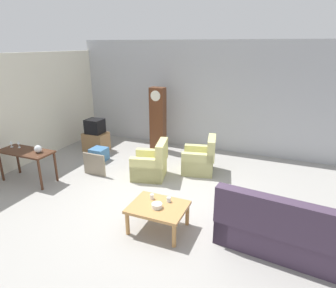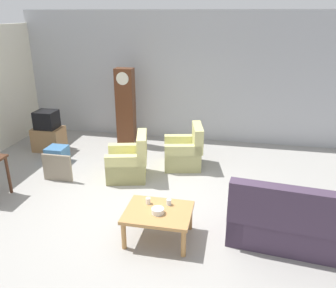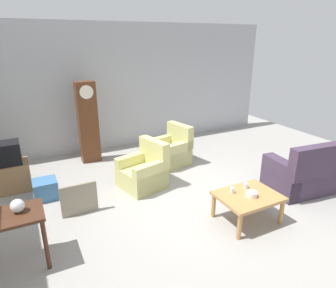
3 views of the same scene
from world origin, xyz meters
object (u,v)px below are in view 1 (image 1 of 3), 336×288
object	(u,v)px
console_table_dark	(26,155)
storage_box_blue	(99,154)
cup_white_porcelain	(152,197)
bowl_white_stacked	(157,206)
tv_crt	(95,126)
cup_blue_rimmed	(169,200)
armchair_olive_far	(200,160)
couch_floral	(287,232)
wine_glass_tall	(11,143)
grandfather_clock	(158,119)
coffee_table_wood	(158,209)
wine_glass_mid	(19,143)
glass_dome_cloche	(38,149)
armchair_olive_near	(151,165)
framed_picture_leaning	(94,165)
tv_stand_cabinet	(96,142)

from	to	relation	value
console_table_dark	storage_box_blue	distance (m)	1.92
cup_white_porcelain	bowl_white_stacked	size ratio (longest dim) A/B	0.52
tv_crt	cup_blue_rimmed	world-z (taller)	tv_crt
armchair_olive_far	tv_crt	bearing A→B (deg)	175.21
couch_floral	wine_glass_tall	bearing A→B (deg)	176.41
wine_glass_tall	grandfather_clock	bearing A→B (deg)	51.32
couch_floral	storage_box_blue	xyz separation A→B (m)	(-4.89, 2.02, -0.17)
storage_box_blue	cup_white_porcelain	size ratio (longest dim) A/B	4.52
bowl_white_stacked	console_table_dark	bearing A→B (deg)	170.29
storage_box_blue	coffee_table_wood	bearing A→B (deg)	-38.47
couch_floral	console_table_dark	bearing A→B (deg)	176.68
storage_box_blue	bowl_white_stacked	distance (m)	3.67
wine_glass_mid	coffee_table_wood	bearing A→B (deg)	-9.49
grandfather_clock	bowl_white_stacked	size ratio (longest dim) A/B	10.64
grandfather_clock	glass_dome_cloche	size ratio (longest dim) A/B	11.09
armchair_olive_near	cup_blue_rimmed	bearing A→B (deg)	-55.22
armchair_olive_near	console_table_dark	xyz separation A→B (m)	(-2.57, -1.29, 0.34)
framed_picture_leaning	bowl_white_stacked	size ratio (longest dim) A/B	3.35
glass_dome_cloche	cup_blue_rimmed	bearing A→B (deg)	-6.67
couch_floral	tv_crt	world-z (taller)	couch_floral
tv_stand_cabinet	wine_glass_tall	xyz separation A→B (m)	(-0.72, -2.27, 0.59)
console_table_dark	bowl_white_stacked	world-z (taller)	console_table_dark
glass_dome_cloche	storage_box_blue	bearing A→B (deg)	76.33
coffee_table_wood	wine_glass_tall	distance (m)	4.17
tv_crt	tv_stand_cabinet	bearing A→B (deg)	0.00
cup_blue_rimmed	framed_picture_leaning	bearing A→B (deg)	153.82
couch_floral	wine_glass_mid	xyz separation A→B (m)	(-5.95, 0.42, 0.52)
coffee_table_wood	storage_box_blue	bearing A→B (deg)	141.53
armchair_olive_near	framed_picture_leaning	bearing A→B (deg)	-162.42
framed_picture_leaning	bowl_white_stacked	world-z (taller)	framed_picture_leaning
armchair_olive_far	cup_white_porcelain	size ratio (longest dim) A/B	10.08
grandfather_clock	wine_glass_mid	size ratio (longest dim) A/B	10.83
bowl_white_stacked	couch_floral	bearing A→B (deg)	8.03
bowl_white_stacked	wine_glass_tall	xyz separation A→B (m)	(-4.11, 0.68, 0.36)
armchair_olive_far	glass_dome_cloche	xyz separation A→B (m)	(-3.21, -2.02, 0.54)
coffee_table_wood	wine_glass_mid	bearing A→B (deg)	170.51
framed_picture_leaning	cup_white_porcelain	bearing A→B (deg)	-29.85
tv_stand_cabinet	wine_glass_mid	distance (m)	2.37
armchair_olive_near	coffee_table_wood	size ratio (longest dim) A/B	0.99
armchair_olive_near	glass_dome_cloche	xyz separation A→B (m)	(-2.20, -1.26, 0.54)
armchair_olive_far	wine_glass_mid	bearing A→B (deg)	-153.24
tv_stand_cabinet	glass_dome_cloche	world-z (taller)	glass_dome_cloche
armchair_olive_far	tv_stand_cabinet	xyz separation A→B (m)	(-3.35, 0.28, -0.03)
tv_crt	wine_glass_tall	xyz separation A→B (m)	(-0.72, -2.27, 0.10)
tv_crt	framed_picture_leaning	size ratio (longest dim) A/B	0.80
cup_white_porcelain	storage_box_blue	bearing A→B (deg)	141.75
coffee_table_wood	console_table_dark	xyz separation A→B (m)	(-3.59, 0.56, 0.25)
cup_white_porcelain	wine_glass_mid	size ratio (longest dim) A/B	0.53
console_table_dark	cup_white_porcelain	xyz separation A→B (m)	(3.40, -0.39, -0.14)
grandfather_clock	cup_white_porcelain	xyz separation A→B (m)	(1.47, -3.49, -0.45)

